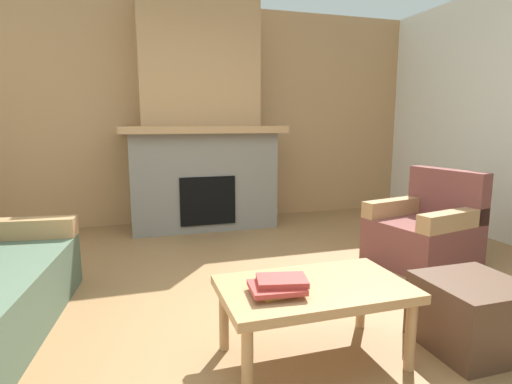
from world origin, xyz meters
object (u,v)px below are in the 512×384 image
at_px(fireplace, 201,131).
at_px(ottoman, 472,314).
at_px(armchair, 425,232).
at_px(coffee_table, 314,294).

distance_m(fireplace, ottoman, 3.55).
bearing_deg(fireplace, ottoman, -73.46).
height_order(fireplace, ottoman, fireplace).
height_order(armchair, ottoman, armchair).
bearing_deg(fireplace, armchair, -49.64).
relative_size(armchair, coffee_table, 0.90).
bearing_deg(armchair, coffee_table, -145.32).
height_order(fireplace, coffee_table, fireplace).
height_order(fireplace, armchair, fireplace).
distance_m(coffee_table, ottoman, 0.95).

